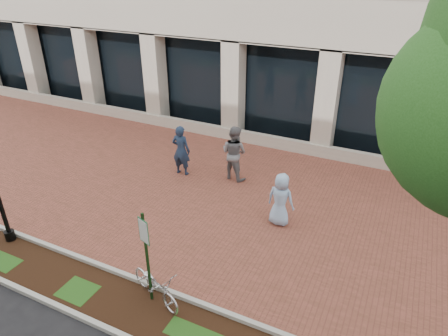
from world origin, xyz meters
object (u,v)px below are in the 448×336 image
at_px(locked_bicycle, 156,285).
at_px(bollard, 443,194).
at_px(parking_sign, 146,248).
at_px(pedestrian_right, 281,199).
at_px(pedestrian_left, 181,150).
at_px(pedestrian_mid, 234,153).

xyz_separation_m(locked_bicycle, bollard, (6.03, 7.22, 0.08)).
distance_m(parking_sign, pedestrian_right, 4.64).
bearing_deg(pedestrian_left, bollard, -172.39).
xyz_separation_m(locked_bicycle, pedestrian_left, (-2.65, 5.58, 0.51)).
relative_size(pedestrian_left, pedestrian_mid, 0.95).
xyz_separation_m(pedestrian_left, pedestrian_right, (4.27, -1.41, -0.11)).
bearing_deg(parking_sign, locked_bicycle, 53.79).
bearing_deg(parking_sign, bollard, 68.51).
distance_m(pedestrian_left, pedestrian_right, 4.50).
relative_size(parking_sign, pedestrian_left, 1.29).
xyz_separation_m(parking_sign, pedestrian_mid, (-0.68, 6.21, -0.55)).
xyz_separation_m(pedestrian_mid, bollard, (6.82, 1.09, -0.48)).
height_order(parking_sign, pedestrian_left, parking_sign).
bearing_deg(pedestrian_right, pedestrian_left, -13.44).
relative_size(pedestrian_left, bollard, 1.85).
bearing_deg(pedestrian_right, pedestrian_mid, -34.43).
height_order(locked_bicycle, pedestrian_right, pedestrian_right).
bearing_deg(pedestrian_right, bollard, -140.40).
bearing_deg(pedestrian_mid, pedestrian_right, 152.04).
distance_m(locked_bicycle, pedestrian_right, 4.49).
height_order(pedestrian_mid, bollard, pedestrian_mid).
bearing_deg(pedestrian_right, parking_sign, 72.78).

